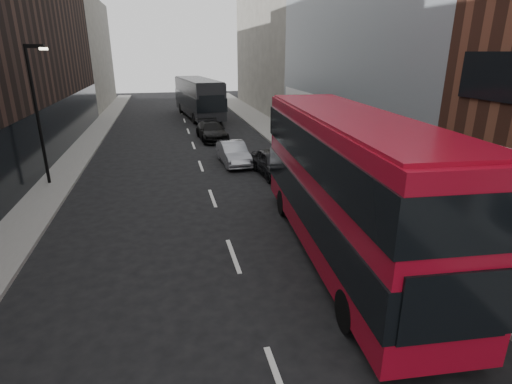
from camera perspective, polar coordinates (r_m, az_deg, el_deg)
sidewalk_right at (r=31.59m, az=4.98°, el=7.05°), size 3.00×80.00×0.15m
sidewalk_left at (r=30.72m, az=-23.88°, el=5.10°), size 2.00×80.00×0.15m
building_modern_block at (r=28.90m, az=16.58°, el=24.85°), size 5.03×22.00×20.00m
building_victorian at (r=50.27m, az=2.80°, el=22.64°), size 6.50×24.00×21.00m
building_left_mid at (r=35.66m, az=-29.79°, el=17.33°), size 5.00×24.00×14.00m
building_left_far at (r=57.17m, az=-23.60°, el=17.59°), size 5.00×20.00×13.00m
street_lamp at (r=23.37m, az=-28.74°, el=10.66°), size 1.06×0.22×7.00m
red_bus at (r=13.58m, az=12.76°, el=1.64°), size 3.83×12.49×4.97m
grey_bus at (r=44.57m, az=-8.26°, el=13.28°), size 4.43×12.89×4.09m
car_a at (r=23.08m, az=2.50°, el=4.16°), size 2.13×4.45×1.47m
car_b at (r=25.54m, az=-3.28°, el=5.59°), size 1.73×4.37×1.42m
car_c at (r=32.95m, az=-6.35°, el=8.68°), size 2.40×5.16×1.46m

